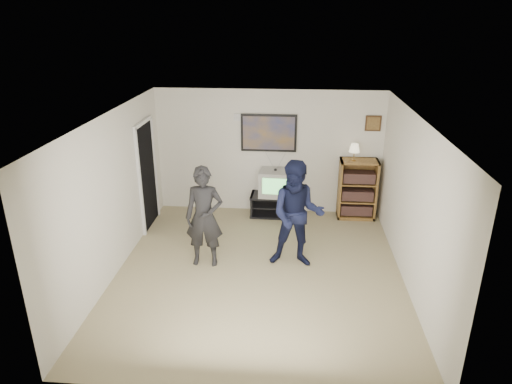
# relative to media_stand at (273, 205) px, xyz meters

# --- Properties ---
(room_shell) EXTENTS (4.51, 5.00, 2.51)m
(room_shell) POSITION_rel_media_stand_xyz_m (-0.11, -1.88, 1.03)
(room_shell) COLOR #8D8059
(room_shell) RESTS_ON ground
(media_stand) EXTENTS (0.90, 0.51, 0.44)m
(media_stand) POSITION_rel_media_stand_xyz_m (0.00, 0.00, 0.00)
(media_stand) COLOR black
(media_stand) RESTS_ON room_shell
(crt_television) EXTENTS (0.65, 0.56, 0.52)m
(crt_television) POSITION_rel_media_stand_xyz_m (0.05, 0.00, 0.48)
(crt_television) COLOR #A3A29E
(crt_television) RESTS_ON media_stand
(bookshelf) EXTENTS (0.73, 0.42, 1.20)m
(bookshelf) POSITION_rel_media_stand_xyz_m (1.67, 0.05, 0.38)
(bookshelf) COLOR brown
(bookshelf) RESTS_ON room_shell
(table_lamp) EXTENTS (0.21, 0.21, 0.33)m
(table_lamp) POSITION_rel_media_stand_xyz_m (1.55, 0.03, 1.14)
(table_lamp) COLOR #FFF1C1
(table_lamp) RESTS_ON bookshelf
(person_tall) EXTENTS (0.62, 0.42, 1.66)m
(person_tall) POSITION_rel_media_stand_xyz_m (-1.00, -2.00, 0.61)
(person_tall) COLOR black
(person_tall) RESTS_ON room_shell
(person_short) EXTENTS (0.89, 0.70, 1.77)m
(person_short) POSITION_rel_media_stand_xyz_m (0.47, -1.91, 0.67)
(person_short) COLOR black
(person_short) RESTS_ON room_shell
(controller_left) EXTENTS (0.05, 0.13, 0.04)m
(controller_left) POSITION_rel_media_stand_xyz_m (-0.98, -1.77, 0.96)
(controller_left) COLOR white
(controller_left) RESTS_ON person_tall
(controller_right) EXTENTS (0.07, 0.12, 0.03)m
(controller_right) POSITION_rel_media_stand_xyz_m (0.51, -1.65, 0.84)
(controller_right) COLOR white
(controller_right) RESTS_ON person_short
(poster) EXTENTS (1.10, 0.03, 0.75)m
(poster) POSITION_rel_media_stand_xyz_m (-0.11, 0.25, 1.43)
(poster) COLOR black
(poster) RESTS_ON room_shell
(air_vent) EXTENTS (0.28, 0.02, 0.14)m
(air_vent) POSITION_rel_media_stand_xyz_m (-0.66, 0.25, 1.73)
(air_vent) COLOR white
(air_vent) RESTS_ON room_shell
(small_picture) EXTENTS (0.30, 0.03, 0.30)m
(small_picture) POSITION_rel_media_stand_xyz_m (1.89, 0.25, 1.66)
(small_picture) COLOR black
(small_picture) RESTS_ON room_shell
(doorway) EXTENTS (0.03, 0.85, 2.00)m
(doorway) POSITION_rel_media_stand_xyz_m (-2.34, -0.63, 0.78)
(doorway) COLOR black
(doorway) RESTS_ON room_shell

